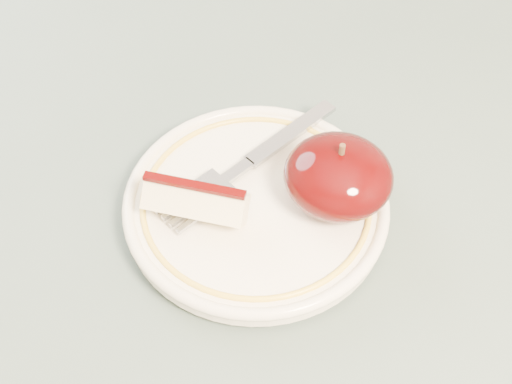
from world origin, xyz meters
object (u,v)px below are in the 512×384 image
(plate, at_px, (256,204))
(apple_half, at_px, (338,176))
(table, at_px, (100,382))
(fork, at_px, (249,163))

(plate, xyz_separation_m, apple_half, (0.05, 0.02, 0.03))
(apple_half, bearing_deg, plate, -159.72)
(apple_half, bearing_deg, table, -134.85)
(apple_half, bearing_deg, fork, 172.93)
(plate, xyz_separation_m, fork, (-0.01, 0.03, 0.01))
(plate, relative_size, fork, 1.24)
(table, relative_size, fork, 5.93)
(apple_half, height_order, fork, apple_half)
(fork, bearing_deg, table, -176.39)
(fork, bearing_deg, apple_half, -67.71)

